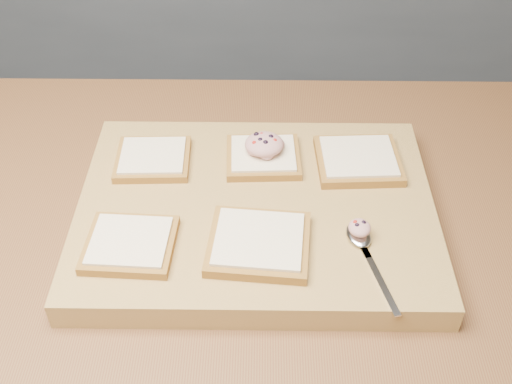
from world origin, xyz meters
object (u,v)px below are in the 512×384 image
at_px(cutting_board, 256,212).
at_px(spoon, 361,241).
at_px(bread_far_center, 263,156).
at_px(tuna_salad_dollop, 264,144).

distance_m(cutting_board, spoon, 0.16).
distance_m(cutting_board, bread_far_center, 0.10).
bearing_deg(bread_far_center, spoon, -53.11).
relative_size(bread_far_center, tuna_salad_dollop, 1.95).
bearing_deg(spoon, tuna_salad_dollop, 126.23).
xyz_separation_m(bread_far_center, tuna_salad_dollop, (0.00, 0.00, 0.02)).
bearing_deg(cutting_board, spoon, -29.91).
distance_m(bread_far_center, spoon, 0.22).
bearing_deg(spoon, cutting_board, 150.09).
height_order(bread_far_center, tuna_salad_dollop, tuna_salad_dollop).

